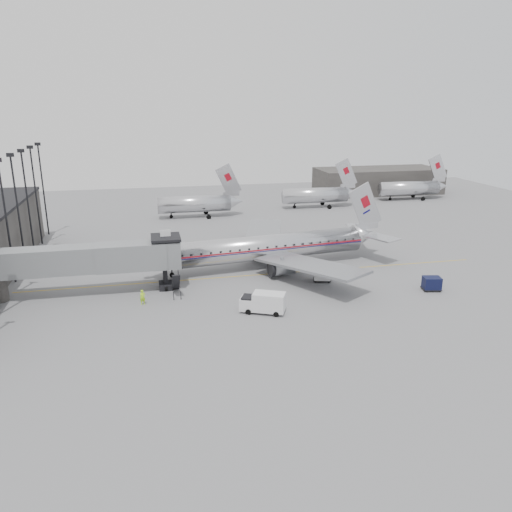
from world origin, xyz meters
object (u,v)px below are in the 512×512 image
(baggage_cart_white, at_px, (322,274))
(ramp_worker, at_px, (143,297))
(airliner, at_px, (270,247))
(service_van, at_px, (263,302))
(baggage_cart_navy, at_px, (432,283))

(baggage_cart_white, xyz_separation_m, ramp_worker, (-21.89, -2.93, -0.03))
(airliner, relative_size, ramp_worker, 20.13)
(service_van, bearing_deg, baggage_cart_white, 64.93)
(airliner, distance_m, ramp_worker, 19.82)
(baggage_cart_white, bearing_deg, baggage_cart_navy, -10.54)
(ramp_worker, bearing_deg, service_van, -37.76)
(airliner, xyz_separation_m, baggage_cart_navy, (16.49, -12.95, -1.85))
(baggage_cart_white, height_order, ramp_worker, ramp_worker)
(baggage_cart_white, bearing_deg, ramp_worker, -156.08)
(baggage_cart_navy, xyz_separation_m, baggage_cart_white, (-11.59, 5.86, 0.00))
(airliner, distance_m, baggage_cart_navy, 21.05)
(airliner, distance_m, service_van, 15.79)
(baggage_cart_white, relative_size, ramp_worker, 1.45)
(airliner, height_order, baggage_cart_white, airliner)
(service_van, relative_size, ramp_worker, 2.98)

